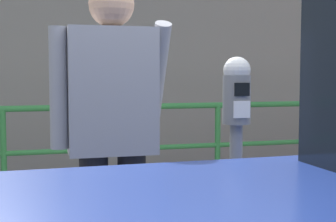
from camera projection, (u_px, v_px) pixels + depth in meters
name	position (u px, v px, depth m)	size (l,w,h in m)	color
parking_meter	(236.00, 134.00, 2.61)	(0.15, 0.16, 1.38)	slate
pedestrian_at_meter	(112.00, 127.00, 2.51)	(0.63, 0.43, 1.76)	black
background_railing	(116.00, 131.00, 4.87)	(24.06, 0.06, 0.98)	#2D7A38
backdrop_wall	(90.00, 66.00, 7.24)	(32.00, 0.50, 3.07)	gray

